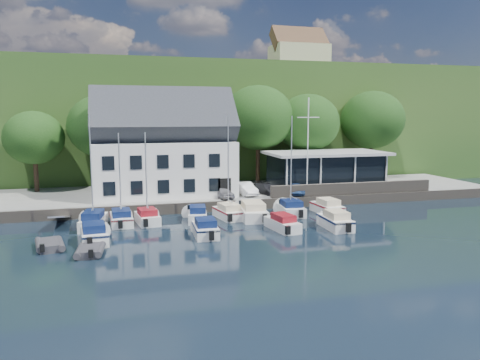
% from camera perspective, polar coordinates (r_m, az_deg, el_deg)
% --- Properties ---
extents(ground, '(180.00, 180.00, 0.00)m').
position_cam_1_polar(ground, '(35.42, 5.10, -7.19)').
color(ground, black).
rests_on(ground, ground).
extents(quay, '(60.00, 13.00, 1.00)m').
position_cam_1_polar(quay, '(51.72, -1.52, -1.74)').
color(quay, '#979892').
rests_on(quay, ground).
extents(quay_face, '(60.00, 0.30, 1.00)m').
position_cam_1_polar(quay_face, '(45.52, 0.38, -3.08)').
color(quay_face, '#60574D').
rests_on(quay_face, ground).
extents(hillside, '(160.00, 75.00, 16.00)m').
position_cam_1_polar(hillside, '(94.83, -7.82, 7.20)').
color(hillside, '#254C1C').
rests_on(hillside, ground).
extents(field_patch, '(50.00, 30.00, 0.30)m').
position_cam_1_polar(field_patch, '(104.21, -4.00, 11.81)').
color(field_patch, '#4C5B2D').
rests_on(field_patch, hillside).
extents(farmhouse, '(10.40, 7.00, 8.20)m').
position_cam_1_polar(farmhouse, '(91.26, 7.18, 14.79)').
color(farmhouse, '#C3BA92').
rests_on(farmhouse, hillside).
extents(harbor_building, '(14.40, 8.20, 8.70)m').
position_cam_1_polar(harbor_building, '(48.98, -9.27, 3.33)').
color(harbor_building, white).
rests_on(harbor_building, quay).
extents(club_pavilion, '(13.20, 7.20, 4.10)m').
position_cam_1_polar(club_pavilion, '(53.57, 10.38, 1.23)').
color(club_pavilion, black).
rests_on(club_pavilion, quay).
extents(seawall, '(18.00, 0.50, 1.20)m').
position_cam_1_polar(seawall, '(50.15, 13.60, -1.00)').
color(seawall, '#60574D').
rests_on(seawall, quay).
extents(gangway, '(1.20, 6.00, 1.40)m').
position_cam_1_polar(gangway, '(42.40, -21.00, -5.15)').
color(gangway, silver).
rests_on(gangway, ground).
extents(car_silver, '(2.12, 3.66, 1.17)m').
position_cam_1_polar(car_silver, '(46.63, -2.17, -1.47)').
color(car_silver, '#A5A4A9').
rests_on(car_silver, quay).
extents(car_white, '(1.89, 4.15, 1.32)m').
position_cam_1_polar(car_white, '(48.25, 0.64, -1.05)').
color(car_white, white).
rests_on(car_white, quay).
extents(car_dgrey, '(2.69, 4.13, 1.11)m').
position_cam_1_polar(car_dgrey, '(49.06, 3.21, -1.03)').
color(car_dgrey, '#2B2C30').
rests_on(car_dgrey, quay).
extents(car_blue, '(2.45, 3.81, 1.21)m').
position_cam_1_polar(car_blue, '(48.93, 6.74, -1.04)').
color(car_blue, navy).
rests_on(car_blue, quay).
extents(flagpole, '(2.39, 0.20, 9.94)m').
position_cam_1_polar(flagpole, '(48.38, 8.26, 4.03)').
color(flagpole, white).
rests_on(flagpole, quay).
extents(tree_0, '(6.32, 6.32, 8.63)m').
position_cam_1_polar(tree_0, '(54.62, -23.74, 3.20)').
color(tree_0, '#163610').
rests_on(tree_0, quay).
extents(tree_1, '(7.59, 7.59, 10.37)m').
position_cam_1_polar(tree_1, '(53.59, -16.34, 4.41)').
color(tree_1, '#163610').
rests_on(tree_1, quay).
extents(tree_2, '(7.28, 7.28, 9.95)m').
position_cam_1_polar(tree_2, '(55.02, -4.75, 4.57)').
color(tree_2, '#163610').
rests_on(tree_2, quay).
extents(tree_3, '(8.57, 8.57, 11.71)m').
position_cam_1_polar(tree_3, '(56.34, 2.21, 5.57)').
color(tree_3, '#163610').
rests_on(tree_3, quay).
extents(tree_4, '(7.85, 7.85, 10.73)m').
position_cam_1_polar(tree_4, '(58.30, 8.23, 5.09)').
color(tree_4, '#163610').
rests_on(tree_4, quay).
extents(tree_5, '(8.24, 8.24, 11.27)m').
position_cam_1_polar(tree_5, '(63.44, 15.76, 5.35)').
color(tree_5, '#163610').
rests_on(tree_5, quay).
extents(boat_r1_0, '(2.77, 6.35, 8.89)m').
position_cam_1_polar(boat_r1_0, '(39.73, -17.66, 0.66)').
color(boat_r1_0, white).
rests_on(boat_r1_0, ground).
extents(boat_r1_1, '(2.18, 5.64, 8.19)m').
position_cam_1_polar(boat_r1_1, '(40.34, -14.44, 0.39)').
color(boat_r1_1, white).
rests_on(boat_r1_1, ground).
extents(boat_r1_2, '(2.48, 5.18, 8.20)m').
position_cam_1_polar(boat_r1_2, '(40.20, -11.37, 0.47)').
color(boat_r1_2, white).
rests_on(boat_r1_2, ground).
extents(boat_r1_3, '(2.53, 5.60, 1.36)m').
position_cam_1_polar(boat_r1_3, '(41.24, -5.24, -4.03)').
color(boat_r1_3, white).
rests_on(boat_r1_3, ground).
extents(boat_r1_4, '(2.76, 5.63, 8.48)m').
position_cam_1_polar(boat_r1_4, '(41.41, -1.44, 1.04)').
color(boat_r1_4, white).
rests_on(boat_r1_4, ground).
extents(boat_r1_5, '(3.07, 7.37, 1.56)m').
position_cam_1_polar(boat_r1_5, '(42.00, 1.51, -3.65)').
color(boat_r1_5, white).
rests_on(boat_r1_5, ground).
extents(boat_r1_6, '(2.59, 5.66, 8.74)m').
position_cam_1_polar(boat_r1_6, '(43.10, 6.26, 1.44)').
color(boat_r1_6, white).
rests_on(boat_r1_6, ground).
extents(boat_r1_7, '(2.29, 5.66, 1.43)m').
position_cam_1_polar(boat_r1_7, '(44.88, 10.58, -3.11)').
color(boat_r1_7, white).
rests_on(boat_r1_7, ground).
extents(boat_r2_0, '(2.50, 5.46, 1.49)m').
position_cam_1_polar(boat_r2_0, '(35.82, -17.37, -6.13)').
color(boat_r2_0, white).
rests_on(boat_r2_0, ground).
extents(boat_r2_2, '(2.09, 5.34, 1.39)m').
position_cam_1_polar(boat_r2_2, '(36.17, -4.26, -5.72)').
color(boat_r2_2, white).
rests_on(boat_r2_2, ground).
extents(boat_r2_3, '(2.45, 5.73, 1.35)m').
position_cam_1_polar(boat_r2_3, '(38.00, 5.18, -5.08)').
color(boat_r2_3, white).
rests_on(boat_r2_3, ground).
extents(boat_r2_4, '(2.05, 5.69, 1.51)m').
position_cam_1_polar(boat_r2_4, '(39.13, 11.54, -4.72)').
color(boat_r2_4, white).
rests_on(boat_r2_4, ground).
extents(dinghy_0, '(2.46, 3.47, 0.74)m').
position_cam_1_polar(dinghy_0, '(35.35, -22.19, -7.18)').
color(dinghy_0, '#36353A').
rests_on(dinghy_0, ground).
extents(dinghy_1, '(2.08, 3.21, 0.72)m').
position_cam_1_polar(dinghy_1, '(33.09, -17.78, -8.01)').
color(dinghy_1, '#36353A').
rests_on(dinghy_1, ground).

